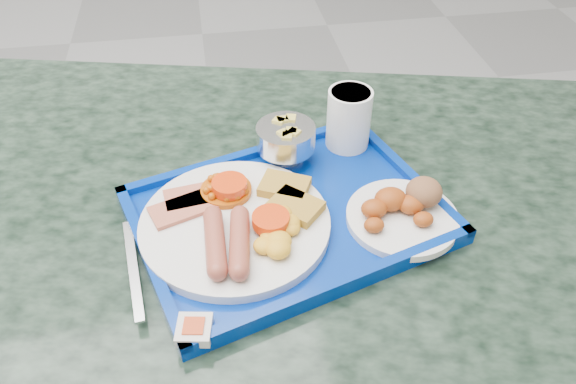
# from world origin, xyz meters

# --- Properties ---
(table) EXTENTS (1.38, 1.08, 0.76)m
(table) POSITION_xyz_m (0.74, -0.20, 0.57)
(table) COLOR slate
(table) RESTS_ON floor
(tray) EXTENTS (0.48, 0.41, 0.02)m
(tray) POSITION_xyz_m (0.76, -0.22, 0.77)
(tray) COLOR navy
(tray) RESTS_ON table
(main_plate) EXTENTS (0.26, 0.26, 0.04)m
(main_plate) POSITION_xyz_m (0.69, -0.24, 0.79)
(main_plate) COLOR silver
(main_plate) RESTS_ON tray
(bread_plate) EXTENTS (0.15, 0.15, 0.05)m
(bread_plate) POSITION_xyz_m (0.91, -0.26, 0.79)
(bread_plate) COLOR silver
(bread_plate) RESTS_ON tray
(fruit_bowl) EXTENTS (0.09, 0.09, 0.06)m
(fruit_bowl) POSITION_xyz_m (0.77, -0.10, 0.82)
(fruit_bowl) COLOR silver
(fruit_bowl) RESTS_ON tray
(juice_cup) EXTENTS (0.07, 0.07, 0.10)m
(juice_cup) POSITION_xyz_m (0.88, -0.08, 0.83)
(juice_cup) COLOR white
(juice_cup) RESTS_ON tray
(spoon) EXTENTS (0.06, 0.16, 0.01)m
(spoon) POSITION_xyz_m (0.59, -0.24, 0.78)
(spoon) COLOR silver
(spoon) RESTS_ON tray
(knife) EXTENTS (0.03, 0.17, 0.00)m
(knife) POSITION_xyz_m (0.55, -0.29, 0.78)
(knife) COLOR silver
(knife) RESTS_ON tray
(jam_packet) EXTENTS (0.04, 0.04, 0.02)m
(jam_packet) POSITION_xyz_m (0.62, -0.40, 0.78)
(jam_packet) COLOR silver
(jam_packet) RESTS_ON tray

